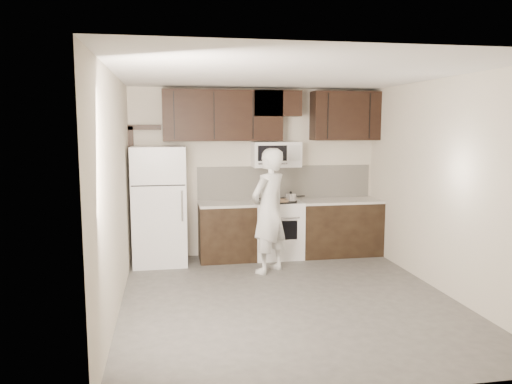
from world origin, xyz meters
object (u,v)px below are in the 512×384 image
object	(u,v)px
microwave	(276,154)
person	(269,211)
stove	(277,229)
refrigerator	(159,206)

from	to	relation	value
microwave	person	world-z (taller)	microwave
stove	microwave	world-z (taller)	microwave
person	microwave	bearing A→B (deg)	-148.16
microwave	refrigerator	distance (m)	2.00
stove	person	world-z (taller)	person
refrigerator	person	world-z (taller)	refrigerator
stove	microwave	bearing A→B (deg)	90.10
microwave	person	xyz separation A→B (m)	(-0.30, -0.90, -0.75)
microwave	person	size ratio (longest dim) A/B	0.42
microwave	person	distance (m)	1.21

